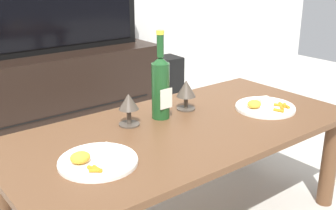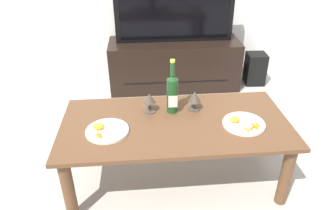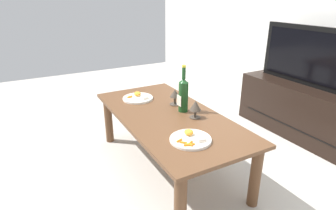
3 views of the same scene
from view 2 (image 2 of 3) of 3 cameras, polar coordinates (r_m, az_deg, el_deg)
The scene contains 10 objects.
ground_plane at distance 2.20m, azimuth 1.21°, elevation -12.94°, with size 6.40×6.40×0.00m, color #B7B2A8.
dining_table at distance 1.96m, azimuth 1.32°, elevation -4.81°, with size 1.39×0.68×0.45m.
tv_stand at distance 3.27m, azimuth 1.12°, elevation 7.46°, with size 1.30×0.47×0.49m.
tv_screen at distance 3.11m, azimuth 1.22°, elevation 16.09°, with size 1.14×0.05×0.53m.
floor_speaker at distance 3.48m, azimuth 15.52°, elevation 6.37°, with size 0.20×0.20×0.33m, color black.
wine_bottle at distance 1.96m, azimuth 0.80°, elevation 2.35°, with size 0.07×0.07×0.35m.
goblet_left at distance 1.99m, azimuth -3.40°, elevation 0.98°, with size 0.08×0.08×0.13m.
goblet_right at distance 2.01m, azimuth 4.84°, elevation 1.35°, with size 0.08×0.08×0.13m.
dinner_plate_left at distance 1.86m, azimuth -11.05°, elevation -4.48°, with size 0.25×0.25×0.05m.
dinner_plate_right at distance 1.94m, azimuth 13.54°, elevation -3.20°, with size 0.25×0.25×0.05m.
Camera 2 is at (-0.19, -1.60, 1.49)m, focal length 33.60 mm.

